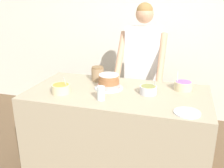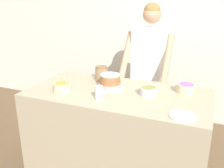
{
  "view_description": "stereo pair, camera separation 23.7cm",
  "coord_description": "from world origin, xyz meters",
  "px_view_note": "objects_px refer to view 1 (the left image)",
  "views": [
    {
      "loc": [
        0.6,
        -1.75,
        1.78
      ],
      "look_at": [
        -0.04,
        0.4,
        1.01
      ],
      "focal_mm": 40.0,
      "sensor_mm": 36.0,
      "label": 1
    },
    {
      "loc": [
        0.82,
        -1.67,
        1.78
      ],
      "look_at": [
        -0.04,
        0.4,
        1.01
      ],
      "focal_mm": 40.0,
      "sensor_mm": 36.0,
      "label": 2
    }
  ],
  "objects_px": {
    "person_baker": "(143,61)",
    "frosting_bowl_purple": "(183,85)",
    "frosting_bowl_orange": "(61,88)",
    "cake": "(109,82)",
    "ceramic_plate": "(187,113)",
    "frosting_bowl_olive": "(148,90)",
    "stoneware_jar": "(98,74)",
    "drinking_glass": "(101,93)"
  },
  "relations": [
    {
      "from": "person_baker",
      "to": "frosting_bowl_purple",
      "type": "bearing_deg",
      "value": -47.32
    },
    {
      "from": "person_baker",
      "to": "frosting_bowl_orange",
      "type": "relative_size",
      "value": 9.86
    },
    {
      "from": "person_baker",
      "to": "frosting_bowl_orange",
      "type": "xyz_separation_m",
      "value": [
        -0.61,
        -0.97,
        -0.08
      ]
    },
    {
      "from": "cake",
      "to": "frosting_bowl_orange",
      "type": "distance_m",
      "value": 0.47
    },
    {
      "from": "frosting_bowl_purple",
      "to": "frosting_bowl_orange",
      "type": "distance_m",
      "value": 1.2
    },
    {
      "from": "cake",
      "to": "person_baker",
      "type": "bearing_deg",
      "value": 73.49
    },
    {
      "from": "frosting_bowl_purple",
      "to": "ceramic_plate",
      "type": "distance_m",
      "value": 0.55
    },
    {
      "from": "frosting_bowl_olive",
      "to": "frosting_bowl_orange",
      "type": "distance_m",
      "value": 0.83
    },
    {
      "from": "frosting_bowl_orange",
      "to": "stoneware_jar",
      "type": "bearing_deg",
      "value": 65.82
    },
    {
      "from": "ceramic_plate",
      "to": "stoneware_jar",
      "type": "relative_size",
      "value": 1.33
    },
    {
      "from": "frosting_bowl_orange",
      "to": "stoneware_jar",
      "type": "xyz_separation_m",
      "value": [
        0.21,
        0.46,
        0.03
      ]
    },
    {
      "from": "cake",
      "to": "drinking_glass",
      "type": "relative_size",
      "value": 2.27
    },
    {
      "from": "cake",
      "to": "frosting_bowl_orange",
      "type": "height_order",
      "value": "frosting_bowl_orange"
    },
    {
      "from": "frosting_bowl_olive",
      "to": "frosting_bowl_orange",
      "type": "bearing_deg",
      "value": -164.84
    },
    {
      "from": "person_baker",
      "to": "frosting_bowl_purple",
      "type": "xyz_separation_m",
      "value": [
        0.51,
        -0.55,
        -0.08
      ]
    },
    {
      "from": "frosting_bowl_olive",
      "to": "frosting_bowl_orange",
      "type": "relative_size",
      "value": 0.92
    },
    {
      "from": "cake",
      "to": "frosting_bowl_olive",
      "type": "xyz_separation_m",
      "value": [
        0.4,
        -0.03,
        -0.02
      ]
    },
    {
      "from": "frosting_bowl_olive",
      "to": "person_baker",
      "type": "bearing_deg",
      "value": 104.11
    },
    {
      "from": "frosting_bowl_purple",
      "to": "frosting_bowl_orange",
      "type": "bearing_deg",
      "value": -159.28
    },
    {
      "from": "frosting_bowl_olive",
      "to": "drinking_glass",
      "type": "relative_size",
      "value": 1.28
    },
    {
      "from": "cake",
      "to": "stoneware_jar",
      "type": "distance_m",
      "value": 0.29
    },
    {
      "from": "cake",
      "to": "ceramic_plate",
      "type": "height_order",
      "value": "cake"
    },
    {
      "from": "person_baker",
      "to": "cake",
      "type": "distance_m",
      "value": 0.75
    },
    {
      "from": "frosting_bowl_olive",
      "to": "frosting_bowl_purple",
      "type": "relative_size",
      "value": 0.91
    },
    {
      "from": "frosting_bowl_orange",
      "to": "drinking_glass",
      "type": "distance_m",
      "value": 0.43
    },
    {
      "from": "person_baker",
      "to": "ceramic_plate",
      "type": "relative_size",
      "value": 8.26
    },
    {
      "from": "drinking_glass",
      "to": "person_baker",
      "type": "bearing_deg",
      "value": 79.45
    },
    {
      "from": "person_baker",
      "to": "stoneware_jar",
      "type": "bearing_deg",
      "value": -128.56
    },
    {
      "from": "person_baker",
      "to": "frosting_bowl_purple",
      "type": "height_order",
      "value": "person_baker"
    },
    {
      "from": "frosting_bowl_purple",
      "to": "drinking_glass",
      "type": "bearing_deg",
      "value": -145.51
    },
    {
      "from": "ceramic_plate",
      "to": "stoneware_jar",
      "type": "bearing_deg",
      "value": 148.52
    },
    {
      "from": "frosting_bowl_orange",
      "to": "person_baker",
      "type": "bearing_deg",
      "value": 57.72
    },
    {
      "from": "frosting_bowl_orange",
      "to": "cake",
      "type": "bearing_deg",
      "value": 32.19
    },
    {
      "from": "stoneware_jar",
      "to": "person_baker",
      "type": "bearing_deg",
      "value": 51.44
    },
    {
      "from": "drinking_glass",
      "to": "ceramic_plate",
      "type": "xyz_separation_m",
      "value": [
        0.74,
        -0.07,
        -0.06
      ]
    },
    {
      "from": "person_baker",
      "to": "frosting_bowl_purple",
      "type": "relative_size",
      "value": 9.75
    },
    {
      "from": "person_baker",
      "to": "cake",
      "type": "relative_size",
      "value": 6.06
    },
    {
      "from": "cake",
      "to": "frosting_bowl_olive",
      "type": "height_order",
      "value": "cake"
    },
    {
      "from": "frosting_bowl_purple",
      "to": "stoneware_jar",
      "type": "xyz_separation_m",
      "value": [
        -0.91,
        0.04,
        0.03
      ]
    },
    {
      "from": "person_baker",
      "to": "stoneware_jar",
      "type": "height_order",
      "value": "person_baker"
    },
    {
      "from": "cake",
      "to": "frosting_bowl_orange",
      "type": "relative_size",
      "value": 1.63
    },
    {
      "from": "person_baker",
      "to": "frosting_bowl_olive",
      "type": "height_order",
      "value": "person_baker"
    }
  ]
}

